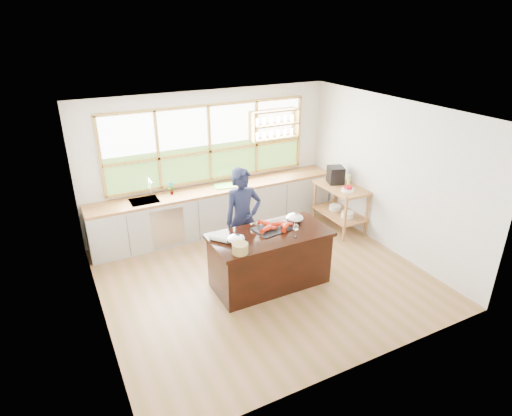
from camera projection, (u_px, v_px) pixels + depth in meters
ground_plane at (264, 277)px, 7.03m from camera, size 5.00×5.00×0.00m
room_shell at (251, 167)px, 6.74m from camera, size 5.02×4.52×2.71m
back_counter at (217, 209)px, 8.41m from camera, size 4.90×0.63×0.90m
right_shelf_unit at (341, 200)px, 8.41m from camera, size 0.62×1.10×0.90m
island at (270, 259)px, 6.68m from camera, size 1.85×0.90×0.90m
cook at (243, 219)px, 7.00m from camera, size 0.66×0.45×1.75m
potted_plant at (171, 188)px, 7.87m from camera, size 0.16×0.13×0.26m
cutting_board at (225, 186)px, 8.30m from camera, size 0.45×0.37×0.01m
espresso_machine at (336, 175)px, 8.41m from camera, size 0.38×0.39×0.33m
wine_bottle at (349, 182)px, 8.16m from camera, size 0.08×0.08×0.26m
fruit_bowl at (348, 189)px, 8.05m from camera, size 0.24×0.24×0.11m
slate_board at (272, 229)px, 6.62m from camera, size 0.60×0.47×0.02m
lobster_pile at (274, 226)px, 6.61m from camera, size 0.52×0.44×0.08m
mixing_bowl_left at (236, 239)px, 6.21m from camera, size 0.27×0.27×0.13m
mixing_bowl_right at (295, 218)px, 6.85m from camera, size 0.29×0.29×0.14m
wine_glass at (296, 228)px, 6.32m from camera, size 0.08×0.08×0.22m
wicker_basket at (240, 248)px, 5.93m from camera, size 0.23×0.23×0.15m
parchment_roll at (219, 239)px, 6.25m from camera, size 0.25×0.28×0.08m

